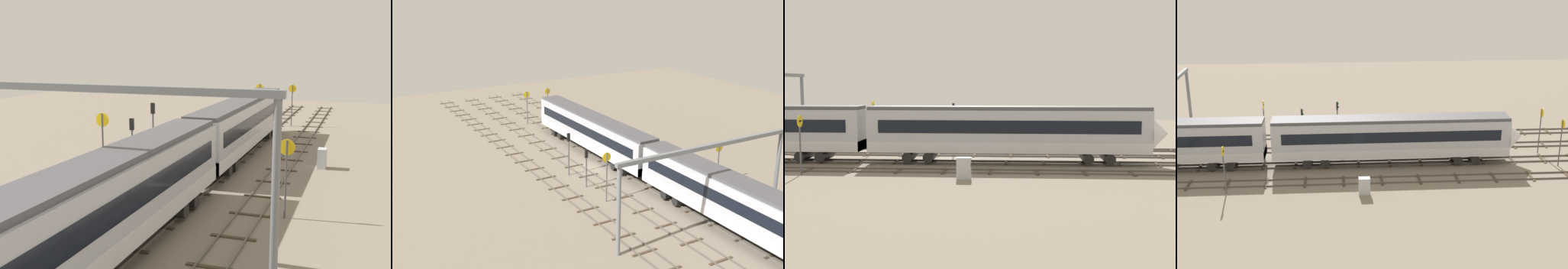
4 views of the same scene
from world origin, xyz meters
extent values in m
plane|color=gray|center=(0.00, 0.00, 0.00)|extent=(99.89, 99.89, 0.00)
cube|color=#59544C|center=(0.00, -7.41, 0.08)|extent=(83.89, 0.07, 0.16)
cube|color=#59544C|center=(0.00, -5.98, 0.08)|extent=(83.89, 0.07, 0.16)
cube|color=#473828|center=(-18.24, -6.70, 0.04)|extent=(0.24, 2.40, 0.08)
cube|color=#473828|center=(-14.59, -6.70, 0.04)|extent=(0.24, 2.40, 0.08)
cube|color=#473828|center=(-10.94, -6.70, 0.04)|extent=(0.24, 2.40, 0.08)
cube|color=#473828|center=(-7.29, -6.70, 0.04)|extent=(0.24, 2.40, 0.08)
cube|color=#473828|center=(-3.65, -6.70, 0.04)|extent=(0.24, 2.40, 0.08)
cube|color=#473828|center=(0.00, -6.70, 0.04)|extent=(0.24, 2.40, 0.08)
cube|color=#473828|center=(3.65, -6.70, 0.04)|extent=(0.24, 2.40, 0.08)
cube|color=#473828|center=(7.29, -6.70, 0.04)|extent=(0.24, 2.40, 0.08)
cube|color=#473828|center=(10.94, -6.70, 0.04)|extent=(0.24, 2.40, 0.08)
cube|color=#473828|center=(14.59, -6.70, 0.04)|extent=(0.24, 2.40, 0.08)
cube|color=#473828|center=(18.24, -6.70, 0.04)|extent=(0.24, 2.40, 0.08)
cube|color=#473828|center=(21.88, -6.70, 0.04)|extent=(0.24, 2.40, 0.08)
cube|color=#473828|center=(25.53, -6.70, 0.04)|extent=(0.24, 2.40, 0.08)
cube|color=#473828|center=(29.18, -6.70, 0.04)|extent=(0.24, 2.40, 0.08)
cube|color=#473828|center=(32.82, -6.70, 0.04)|extent=(0.24, 2.40, 0.08)
cube|color=#473828|center=(36.47, -6.70, 0.04)|extent=(0.24, 2.40, 0.08)
cube|color=#473828|center=(40.12, -6.70, 0.04)|extent=(0.24, 2.40, 0.08)
cube|color=#59544C|center=(0.00, -2.95, 0.08)|extent=(83.89, 0.07, 0.16)
cube|color=#59544C|center=(0.00, -1.51, 0.08)|extent=(83.89, 0.07, 0.16)
cube|color=#473828|center=(-24.20, -2.23, 0.04)|extent=(0.24, 2.40, 0.08)
cube|color=#473828|center=(-20.97, -2.23, 0.04)|extent=(0.24, 2.40, 0.08)
cube|color=#473828|center=(-17.74, -2.23, 0.04)|extent=(0.24, 2.40, 0.08)
cube|color=#473828|center=(-14.52, -2.23, 0.04)|extent=(0.24, 2.40, 0.08)
cube|color=#473828|center=(-11.29, -2.23, 0.04)|extent=(0.24, 2.40, 0.08)
cube|color=#473828|center=(-8.07, -2.23, 0.04)|extent=(0.24, 2.40, 0.08)
cube|color=#473828|center=(-4.84, -2.23, 0.04)|extent=(0.24, 2.40, 0.08)
cube|color=#473828|center=(-1.61, -2.23, 0.04)|extent=(0.24, 2.40, 0.08)
cube|color=#473828|center=(1.61, -2.23, 0.04)|extent=(0.24, 2.40, 0.08)
cube|color=#473828|center=(4.84, -2.23, 0.04)|extent=(0.24, 2.40, 0.08)
cube|color=#473828|center=(8.07, -2.23, 0.04)|extent=(0.24, 2.40, 0.08)
cube|color=#473828|center=(11.29, -2.23, 0.04)|extent=(0.24, 2.40, 0.08)
cube|color=#473828|center=(14.52, -2.23, 0.04)|extent=(0.24, 2.40, 0.08)
cube|color=#473828|center=(17.74, -2.23, 0.04)|extent=(0.24, 2.40, 0.08)
cube|color=#473828|center=(20.97, -2.23, 0.04)|extent=(0.24, 2.40, 0.08)
cube|color=#473828|center=(24.20, -2.23, 0.04)|extent=(0.24, 2.40, 0.08)
cube|color=#473828|center=(27.42, -2.23, 0.04)|extent=(0.24, 2.40, 0.08)
cube|color=#473828|center=(30.65, -2.23, 0.04)|extent=(0.24, 2.40, 0.08)
cube|color=#473828|center=(33.88, -2.23, 0.04)|extent=(0.24, 2.40, 0.08)
cube|color=#473828|center=(37.10, -2.23, 0.04)|extent=(0.24, 2.40, 0.08)
cube|color=#473828|center=(40.33, -2.23, 0.04)|extent=(0.24, 2.40, 0.08)
cube|color=#59544C|center=(0.00, 1.51, 0.08)|extent=(83.89, 0.07, 0.16)
cube|color=#59544C|center=(0.00, 2.95, 0.08)|extent=(83.89, 0.07, 0.16)
cube|color=#473828|center=(-22.72, 2.23, 0.04)|extent=(0.24, 2.40, 0.08)
cube|color=#473828|center=(-19.22, 2.23, 0.04)|extent=(0.24, 2.40, 0.08)
cube|color=#473828|center=(-15.73, 2.23, 0.04)|extent=(0.24, 2.40, 0.08)
cube|color=#473828|center=(-12.23, 2.23, 0.04)|extent=(0.24, 2.40, 0.08)
cube|color=#473828|center=(-8.74, 2.23, 0.04)|extent=(0.24, 2.40, 0.08)
cube|color=#473828|center=(-5.24, 2.23, 0.04)|extent=(0.24, 2.40, 0.08)
cube|color=#473828|center=(-1.75, 2.23, 0.04)|extent=(0.24, 2.40, 0.08)
cube|color=#473828|center=(1.75, 2.23, 0.04)|extent=(0.24, 2.40, 0.08)
cube|color=#473828|center=(5.24, 2.23, 0.04)|extent=(0.24, 2.40, 0.08)
cube|color=#473828|center=(8.74, 2.23, 0.04)|extent=(0.24, 2.40, 0.08)
cube|color=#473828|center=(12.23, 2.23, 0.04)|extent=(0.24, 2.40, 0.08)
cube|color=#473828|center=(15.73, 2.23, 0.04)|extent=(0.24, 2.40, 0.08)
cube|color=#473828|center=(19.22, 2.23, 0.04)|extent=(0.24, 2.40, 0.08)
cube|color=#473828|center=(22.72, 2.23, 0.04)|extent=(0.24, 2.40, 0.08)
cube|color=#473828|center=(26.21, 2.23, 0.04)|extent=(0.24, 2.40, 0.08)
cube|color=#473828|center=(29.71, 2.23, 0.04)|extent=(0.24, 2.40, 0.08)
cube|color=#473828|center=(33.20, 2.23, 0.04)|extent=(0.24, 2.40, 0.08)
cube|color=#473828|center=(36.70, 2.23, 0.04)|extent=(0.24, 2.40, 0.08)
cube|color=#473828|center=(40.19, 2.23, 0.04)|extent=(0.24, 2.40, 0.08)
cube|color=#59544C|center=(0.00, 5.98, 0.08)|extent=(83.89, 0.07, 0.16)
cube|color=#59544C|center=(0.00, 7.41, 0.08)|extent=(83.89, 0.07, 0.16)
cube|color=#473828|center=(-18.64, 6.70, 0.04)|extent=(0.24, 2.40, 0.08)
cube|color=#473828|center=(-15.53, 6.70, 0.04)|extent=(0.24, 2.40, 0.08)
cube|color=#473828|center=(-12.43, 6.70, 0.04)|extent=(0.24, 2.40, 0.08)
cube|color=#473828|center=(-9.32, 6.70, 0.04)|extent=(0.24, 2.40, 0.08)
cube|color=#473828|center=(-6.21, 6.70, 0.04)|extent=(0.24, 2.40, 0.08)
cube|color=#473828|center=(-3.11, 6.70, 0.04)|extent=(0.24, 2.40, 0.08)
cube|color=#473828|center=(0.00, 6.70, 0.04)|extent=(0.24, 2.40, 0.08)
cube|color=#473828|center=(3.11, 6.70, 0.04)|extent=(0.24, 2.40, 0.08)
cube|color=#473828|center=(6.21, 6.70, 0.04)|extent=(0.24, 2.40, 0.08)
cube|color=#473828|center=(9.32, 6.70, 0.04)|extent=(0.24, 2.40, 0.08)
cube|color=#473828|center=(12.43, 6.70, 0.04)|extent=(0.24, 2.40, 0.08)
cube|color=#473828|center=(15.53, 6.70, 0.04)|extent=(0.24, 2.40, 0.08)
cube|color=#473828|center=(18.64, 6.70, 0.04)|extent=(0.24, 2.40, 0.08)
cube|color=#473828|center=(21.75, 6.70, 0.04)|extent=(0.24, 2.40, 0.08)
cube|color=#473828|center=(24.85, 6.70, 0.04)|extent=(0.24, 2.40, 0.08)
cube|color=#473828|center=(27.96, 6.70, 0.04)|extent=(0.24, 2.40, 0.08)
cube|color=#473828|center=(31.07, 6.70, 0.04)|extent=(0.24, 2.40, 0.08)
cube|color=#473828|center=(34.18, 6.70, 0.04)|extent=(0.24, 2.40, 0.08)
cube|color=#473828|center=(37.28, 6.70, 0.04)|extent=(0.24, 2.40, 0.08)
cube|color=#473828|center=(40.39, 6.70, 0.04)|extent=(0.24, 2.40, 0.08)
cube|color=#B7BCC6|center=(4.97, -2.23, 2.86)|extent=(24.00, 2.90, 3.60)
cube|color=silver|center=(4.97, -2.23, 1.51)|extent=(24.00, 2.94, 0.90)
cube|color=#4C4C51|center=(4.97, -2.23, 4.81)|extent=(24.00, 2.50, 0.30)
cube|color=black|center=(4.97, -3.69, 3.29)|extent=(22.00, 0.04, 1.10)
cube|color=black|center=(4.97, -0.77, 3.29)|extent=(22.00, 0.04, 1.10)
cylinder|color=black|center=(-3.61, -2.23, 0.61)|extent=(0.90, 2.70, 0.90)
cylinder|color=black|center=(-1.81, -2.23, 0.61)|extent=(0.90, 2.70, 0.90)
cylinder|color=black|center=(11.75, -2.23, 0.61)|extent=(0.90, 2.70, 0.90)
cylinder|color=black|center=(13.55, -2.23, 0.61)|extent=(0.90, 2.70, 0.90)
cube|color=#B7BCC6|center=(-19.83, -2.23, 2.86)|extent=(24.00, 2.90, 3.60)
cube|color=silver|center=(-19.83, -2.23, 1.51)|extent=(24.00, 2.94, 0.90)
cube|color=#4C4C51|center=(-19.83, -2.23, 4.81)|extent=(24.00, 2.50, 0.30)
cube|color=black|center=(-19.83, -3.69, 3.29)|extent=(22.00, 0.04, 1.10)
cube|color=black|center=(-19.83, -0.77, 3.29)|extent=(22.00, 0.04, 1.10)
cylinder|color=black|center=(-13.05, -2.23, 0.61)|extent=(0.90, 2.70, 0.90)
cylinder|color=black|center=(-11.25, -2.23, 0.61)|extent=(0.90, 2.70, 0.90)
cone|color=silver|center=(17.77, -2.23, 2.68)|extent=(1.60, 3.24, 3.24)
cylinder|color=slate|center=(-17.80, -9.34, 3.79)|extent=(0.36, 0.36, 7.58)
cylinder|color=slate|center=(-17.80, 8.80, 3.79)|extent=(0.36, 0.36, 7.58)
cube|color=slate|center=(-17.80, -0.27, 7.76)|extent=(0.40, 18.74, 0.35)
cylinder|color=#4C4C51|center=(21.96, -4.19, 2.46)|extent=(0.12, 0.12, 4.93)
cylinder|color=yellow|center=(22.00, -4.19, 4.52)|extent=(0.05, 0.92, 0.92)
cube|color=black|center=(22.03, -4.19, 4.52)|extent=(0.02, 0.41, 0.12)
cylinder|color=#4C4C51|center=(-10.70, -8.68, 2.26)|extent=(0.12, 0.12, 4.52)
cylinder|color=yellow|center=(-10.66, -8.68, 4.11)|extent=(0.05, 0.91, 0.91)
cube|color=black|center=(-10.63, -8.68, 4.11)|extent=(0.02, 0.41, 0.12)
cylinder|color=#4C4C51|center=(21.19, -0.37, 2.49)|extent=(0.12, 0.12, 4.99)
cylinder|color=yellow|center=(21.23, -0.37, 4.56)|extent=(0.05, 0.94, 0.94)
cube|color=black|center=(21.26, -0.37, 4.56)|extent=(0.02, 0.43, 0.12)
cylinder|color=#4C4C51|center=(-8.62, 4.15, 2.57)|extent=(0.12, 0.12, 5.14)
cylinder|color=yellow|center=(-8.58, 4.15, 4.71)|extent=(0.05, 0.96, 0.96)
cube|color=black|center=(-8.55, 4.15, 4.71)|extent=(0.02, 0.43, 0.12)
cylinder|color=#4C4C51|center=(-0.46, 4.05, 2.03)|extent=(0.14, 0.14, 4.07)
cube|color=black|center=(-0.46, 4.05, 4.52)|extent=(0.20, 0.32, 0.90)
sphere|color=green|center=(-0.35, 4.05, 4.71)|extent=(0.20, 0.20, 0.20)
sphere|color=#262626|center=(-0.35, 4.05, 4.32)|extent=(0.20, 0.20, 0.20)
cylinder|color=#4C4C51|center=(-4.40, 4.04, 1.66)|extent=(0.14, 0.14, 3.33)
cube|color=black|center=(-4.40, 4.04, 3.78)|extent=(0.20, 0.32, 0.90)
sphere|color=yellow|center=(-4.29, 4.04, 3.98)|extent=(0.20, 0.20, 0.20)
sphere|color=#262626|center=(-4.29, 4.04, 3.58)|extent=(0.20, 0.20, 0.20)
cube|color=#B2B7BC|center=(1.83, -9.61, 0.80)|extent=(1.03, 0.67, 1.59)
cube|color=#333333|center=(2.36, -9.61, 1.03)|extent=(0.02, 0.47, 0.24)
camera|label=1|loc=(-37.82, -12.77, 9.77)|focal=45.52mm
camera|label=2|loc=(-48.72, 29.46, 21.76)|focal=47.50mm
camera|label=3|loc=(5.22, -45.62, 7.01)|focal=46.31mm
camera|label=4|loc=(-0.50, -55.45, 21.44)|focal=51.02mm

